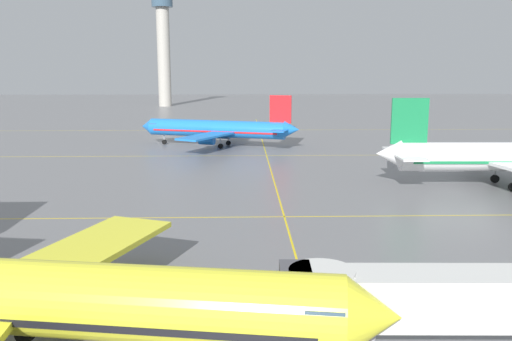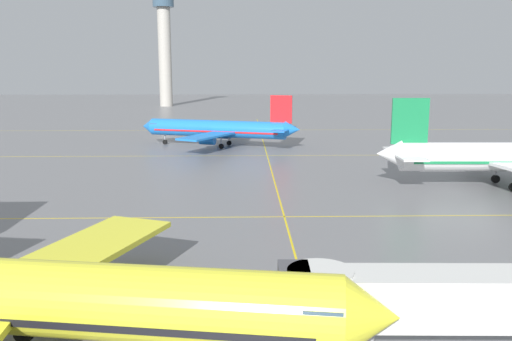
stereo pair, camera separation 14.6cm
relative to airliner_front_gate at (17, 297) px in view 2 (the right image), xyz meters
The scene contains 5 objects.
airliner_front_gate is the anchor object (origin of this frame).
airliner_third_row 80.12m from the airliner_front_gate, 85.10° to the left, with size 32.63×27.90×10.39m.
taxiway_markings 51.34m from the airliner_front_gate, 71.83° to the left, with size 157.09×175.85×0.01m.
jet_bridge 21.63m from the airliner_front_gate, ahead, with size 19.41×3.58×5.58m.
control_tower 197.14m from the airliner_front_gate, 95.80° to the left, with size 8.82×8.82×44.21m.
Camera 2 is at (-4.37, -16.40, 15.57)m, focal length 37.31 mm.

